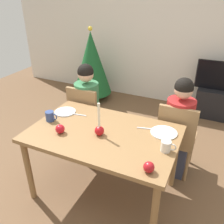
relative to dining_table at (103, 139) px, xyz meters
name	(u,v)px	position (x,y,z in m)	size (l,w,h in m)	color
ground_plane	(104,190)	(0.00, 0.00, -0.67)	(7.68, 7.68, 0.00)	brown
back_wall	(171,30)	(0.00, 2.60, 0.63)	(6.40, 0.10, 2.60)	silver
dining_table	(103,139)	(0.00, 0.00, 0.00)	(1.40, 0.90, 0.75)	olive
chair_left	(87,115)	(-0.55, 0.61, -0.15)	(0.40, 0.40, 0.90)	#99754C
chair_right	(176,135)	(0.60, 0.61, -0.15)	(0.40, 0.40, 0.90)	#99754C
person_left_child	(88,110)	(-0.55, 0.64, -0.10)	(0.30, 0.30, 1.17)	#33384C
person_right_child	(178,130)	(0.60, 0.64, -0.10)	(0.30, 0.30, 1.17)	#33384C
tv_stand	(216,103)	(0.95, 2.30, -0.43)	(0.64, 0.40, 0.48)	black
tv	(222,76)	(0.95, 2.30, 0.04)	(0.79, 0.05, 0.46)	black
christmas_tree	(92,63)	(-1.27, 2.07, 0.04)	(0.72, 0.72, 1.36)	brown
candle_centerpiece	(99,129)	(-0.01, -0.06, 0.15)	(0.09, 0.09, 0.33)	red
plate_left	(65,112)	(-0.56, 0.19, 0.09)	(0.23, 0.23, 0.01)	silver
plate_right	(164,133)	(0.53, 0.22, 0.09)	(0.25, 0.25, 0.01)	white
mug_left	(50,116)	(-0.59, -0.03, 0.13)	(0.13, 0.09, 0.10)	#33477F
mug_right	(166,146)	(0.61, -0.04, 0.13)	(0.13, 0.09, 0.10)	silver
fork_left	(78,115)	(-0.39, 0.19, 0.09)	(0.18, 0.01, 0.01)	silver
fork_right	(146,128)	(0.35, 0.23, 0.09)	(0.18, 0.01, 0.01)	silver
apple_near_candle	(149,167)	(0.55, -0.34, 0.13)	(0.09, 0.09, 0.09)	#AF161D
apple_by_left_plate	(60,129)	(-0.36, -0.18, 0.13)	(0.09, 0.09, 0.09)	red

